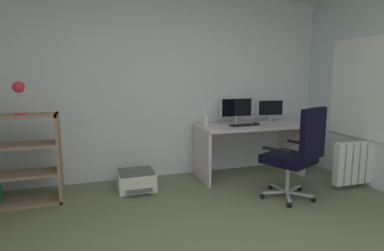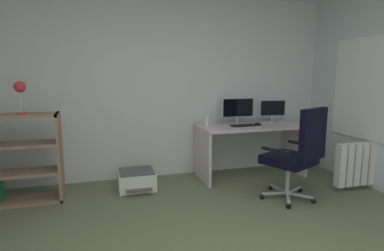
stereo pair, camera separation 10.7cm
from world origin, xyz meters
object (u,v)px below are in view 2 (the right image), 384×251
keyboard (243,125)px  desktop_speaker (207,120)px  computer_mouse (258,124)px  desk_lamp (20,89)px  desk (251,139)px  monitor_secondary (272,110)px  printer (137,180)px  bookshelf (5,161)px  monitor_main (238,109)px  office_chair (298,152)px  radiator (366,163)px

keyboard → desktop_speaker: desktop_speaker is taller
computer_mouse → desk_lamp: bearing=-170.9°
desk → monitor_secondary: (0.39, 0.11, 0.39)m
printer → bookshelf: bearing=-177.7°
desk → monitor_main: monitor_main is taller
desktop_speaker → bookshelf: size_ratio=0.17×
monitor_main → office_chair: bearing=-78.2°
office_chair → printer: 1.98m
desk → monitor_main: size_ratio=3.03×
monitor_main → bookshelf: size_ratio=0.48×
desk_lamp → radiator: desk_lamp is taller
office_chair → desktop_speaker: bearing=123.7°
monitor_main → monitor_secondary: monitor_main is taller
desk → office_chair: bearing=-85.9°
bookshelf → radiator: bookshelf is taller
monitor_main → office_chair: (0.23, -1.11, -0.38)m
bookshelf → desk_lamp: (0.21, -0.00, 0.78)m
computer_mouse → printer: (-1.70, -0.04, -0.63)m
desk → bookshelf: (-3.06, -0.14, -0.05)m
monitor_secondary → bookshelf: monitor_secondary is taller
monitor_main → bookshelf: monitor_main is taller
desk → keyboard: (-0.15, -0.05, 0.20)m
desk_lamp → printer: size_ratio=0.74×
printer → desk: bearing=2.9°
keyboard → desk_lamp: size_ratio=0.95×
desk → computer_mouse: computer_mouse is taller
keyboard → bookshelf: 2.93m
desk → radiator: bearing=-37.5°
desk_lamp → desk: bearing=2.9°
desk → monitor_secondary: size_ratio=3.72×
monitor_main → bookshelf: (-2.90, -0.25, -0.46)m
printer → radiator: size_ratio=0.55×
monitor_main → computer_mouse: (0.24, -0.16, -0.21)m
monitor_secondary → office_chair: bearing=-106.1°
printer → radiator: bearing=-16.2°
office_chair → radiator: office_chair is taller
monitor_secondary → bookshelf: bearing=-175.8°
desk_lamp → computer_mouse: bearing=1.9°
desktop_speaker → keyboard: bearing=-13.0°
office_chair → desk_lamp: (-2.93, 0.86, 0.70)m
computer_mouse → radiator: computer_mouse is taller
computer_mouse → office_chair: size_ratio=0.09×
computer_mouse → printer: bearing=-171.6°
keyboard → desk_lamp: bearing=177.4°
bookshelf → desk_lamp: size_ratio=2.82×
monitor_secondary → radiator: 1.40m
computer_mouse → radiator: size_ratio=0.11×
desk → office_chair: office_chair is taller
desk → computer_mouse: bearing=-30.9°
printer → computer_mouse: bearing=1.2°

